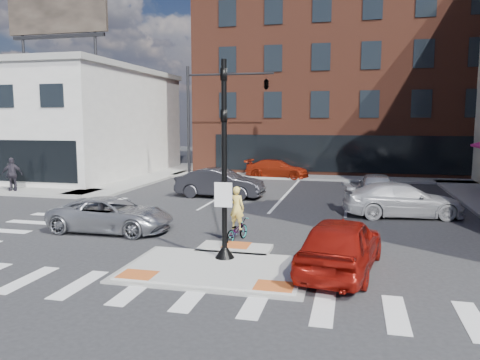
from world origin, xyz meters
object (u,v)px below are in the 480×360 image
(white_pickup, at_px, (402,200))
(red_sedan, at_px, (341,244))
(cyclist, at_px, (237,223))
(bg_car_dark, at_px, (220,183))
(bg_car_red, at_px, (277,169))
(bg_car_silver, at_px, (376,186))
(pedestrian_a, at_px, (11,176))
(silver_suv, at_px, (112,215))
(pedestrian_b, at_px, (12,174))

(white_pickup, bearing_deg, red_sedan, 154.05)
(red_sedan, bearing_deg, cyclist, -25.60)
(bg_car_dark, xyz_separation_m, bg_car_red, (1.71, 9.53, -0.12))
(white_pickup, bearing_deg, bg_car_silver, 3.17)
(bg_car_red, distance_m, pedestrian_a, 18.00)
(bg_car_dark, xyz_separation_m, cyclist, (3.27, -9.17, -0.14))
(red_sedan, relative_size, pedestrian_a, 2.93)
(silver_suv, bearing_deg, pedestrian_b, 54.96)
(white_pickup, bearing_deg, silver_suv, 106.77)
(bg_car_dark, height_order, bg_car_red, bg_car_dark)
(silver_suv, relative_size, red_sedan, 1.01)
(red_sedan, bearing_deg, white_pickup, -97.16)
(silver_suv, distance_m, red_sedan, 9.30)
(red_sedan, distance_m, pedestrian_b, 21.97)
(red_sedan, distance_m, pedestrian_a, 22.60)
(silver_suv, height_order, pedestrian_b, pedestrian_b)
(cyclist, distance_m, pedestrian_b, 17.50)
(silver_suv, height_order, bg_car_red, bg_car_red)
(white_pickup, bearing_deg, pedestrian_b, 75.70)
(red_sedan, xyz_separation_m, pedestrian_b, (-19.43, 10.26, 0.32))
(red_sedan, relative_size, bg_car_silver, 1.05)
(pedestrian_a, xyz_separation_m, pedestrian_b, (0.46, -0.48, 0.17))
(bg_car_silver, bearing_deg, cyclist, 61.80)
(white_pickup, distance_m, bg_car_red, 14.88)
(white_pickup, distance_m, bg_car_dark, 9.98)
(bg_car_silver, height_order, cyclist, cyclist)
(silver_suv, xyz_separation_m, cyclist, (5.12, -0.33, 0.01))
(bg_car_silver, distance_m, pedestrian_a, 21.48)
(cyclist, bearing_deg, pedestrian_a, -13.65)
(pedestrian_a, bearing_deg, bg_car_silver, 24.13)
(bg_car_red, bearing_deg, pedestrian_b, 132.87)
(silver_suv, distance_m, bg_car_dark, 9.03)
(cyclist, bearing_deg, bg_car_red, -72.04)
(white_pickup, bearing_deg, pedestrian_a, 74.57)
(cyclist, relative_size, pedestrian_b, 1.02)
(bg_car_silver, bearing_deg, bg_car_red, -52.55)
(silver_suv, distance_m, bg_car_silver, 14.29)
(bg_car_dark, distance_m, bg_car_silver, 8.55)
(red_sedan, xyz_separation_m, white_pickup, (2.47, 8.55, -0.05))
(silver_suv, xyz_separation_m, pedestrian_b, (-10.59, 7.37, 0.47))
(pedestrian_a, height_order, pedestrian_b, pedestrian_b)
(white_pickup, height_order, bg_car_silver, bg_car_silver)
(cyclist, bearing_deg, silver_suv, 9.49)
(bg_car_red, bearing_deg, silver_suv, 174.06)
(red_sedan, distance_m, bg_car_silver, 12.85)
(bg_car_red, bearing_deg, white_pickup, -143.61)
(silver_suv, height_order, white_pickup, white_pickup)
(bg_car_red, relative_size, pedestrian_a, 2.92)
(cyclist, relative_size, pedestrian_a, 1.23)
(bg_car_dark, distance_m, pedestrian_b, 12.53)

